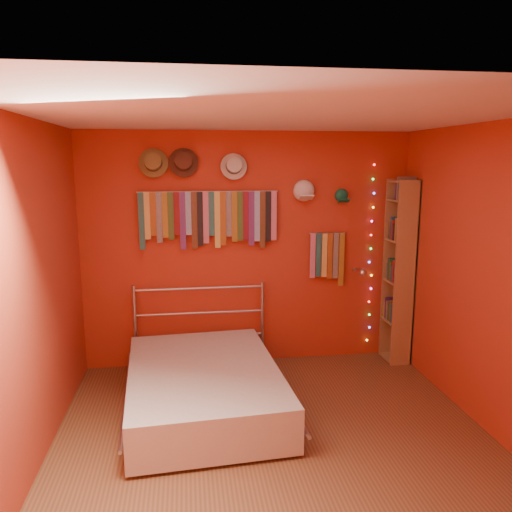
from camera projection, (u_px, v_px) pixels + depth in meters
name	position (u px, v px, depth m)	size (l,w,h in m)	color
ground	(277.00, 447.00, 3.88)	(3.50, 3.50, 0.00)	brown
back_wall	(248.00, 250.00, 5.35)	(3.50, 0.02, 2.50)	#B02F1C
right_wall	(498.00, 283.00, 3.89)	(0.02, 3.50, 2.50)	#B02F1C
left_wall	(27.00, 300.00, 3.41)	(0.02, 3.50, 2.50)	#B02F1C
ceiling	(280.00, 115.00, 3.42)	(3.50, 3.50, 0.02)	white
tie_rack	(210.00, 216.00, 5.16)	(1.45, 0.03, 0.60)	#AEAEB3
small_tie_rack	(328.00, 255.00, 5.42)	(0.40, 0.03, 0.60)	#AEAEB3
fedora_olive	(153.00, 162.00, 4.95)	(0.29, 0.16, 0.29)	olive
fedora_brown	(184.00, 162.00, 4.99)	(0.30, 0.16, 0.29)	#49271A
fedora_white	(234.00, 166.00, 5.07)	(0.27, 0.15, 0.27)	beige
cap_white	(304.00, 191.00, 5.26)	(0.20, 0.25, 0.20)	white
cap_green	(341.00, 196.00, 5.33)	(0.16, 0.20, 0.16)	#186C4C
fairy_lights	(371.00, 255.00, 5.52)	(0.06, 0.02, 2.00)	#FF3333
reading_lamp	(361.00, 272.00, 5.32)	(0.07, 0.31, 0.09)	#AEAEB3
bookshelf	(402.00, 271.00, 5.41)	(0.25, 0.34, 2.00)	olive
bed	(204.00, 386.00, 4.44)	(1.51, 1.95, 0.92)	#AEAEB3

